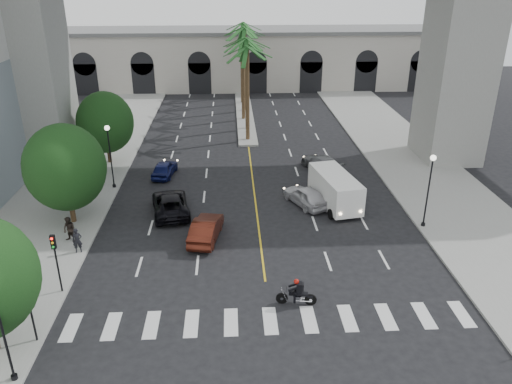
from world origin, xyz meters
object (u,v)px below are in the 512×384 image
lamp_post_left_near (0,322)px  car_d (322,163)px  lamp_post_left_far (110,151)px  pedestrian_a (77,241)px  car_b (206,229)px  cargo_van (335,189)px  car_e (164,169)px  motorcycle_rider (298,293)px  traffic_signal_near (28,299)px  car_c (170,204)px  lamp_post_right (429,185)px  car_a (306,196)px  traffic_signal_far (55,254)px  pedestrian_b (69,230)px

lamp_post_left_near → car_d: bearing=53.8°
lamp_post_left_far → car_d: 18.06m
car_d → pedestrian_a: pedestrian_a is taller
car_b → cargo_van: 10.58m
car_b → car_e: size_ratio=1.15×
lamp_post_left_near → motorcycle_rider: bearing=20.4°
motorcycle_rider → cargo_van: cargo_van is taller
lamp_post_left_far → traffic_signal_near: size_ratio=1.47×
car_e → car_c: bearing=108.5°
lamp_post_left_near → car_d: 29.96m
traffic_signal_near → cargo_van: (17.24, 14.32, -1.11)m
car_c → cargo_van: 12.29m
lamp_post_right → traffic_signal_near: 25.02m
traffic_signal_near → car_c: traffic_signal_near is taller
lamp_post_right → car_e: size_ratio=1.36×
lamp_post_left_near → motorcycle_rider: lamp_post_left_near is taller
motorcycle_rider → car_b: (-5.13, 7.39, 0.04)m
car_b → car_a: bearing=-136.4°
lamp_post_left_near → car_e: lamp_post_left_near is taller
lamp_post_left_near → traffic_signal_far: lamp_post_left_near is taller
car_a → car_d: (2.42, 7.00, -0.03)m
car_e → cargo_van: (13.53, -6.77, 0.73)m
pedestrian_a → lamp_post_right: bearing=-5.5°
lamp_post_right → cargo_van: 6.91m
traffic_signal_far → motorcycle_rider: 13.10m
lamp_post_right → traffic_signal_near: (-22.70, -10.50, -0.71)m
car_c → car_e: car_c is taller
traffic_signal_near → motorcycle_rider: bearing=10.2°
car_c → traffic_signal_far: bearing=52.6°
lamp_post_left_near → cargo_van: size_ratio=0.86×
car_e → traffic_signal_far: bearing=86.4°
lamp_post_right → pedestrian_b: bearing=-177.8°
traffic_signal_far → car_c: size_ratio=0.68×
motorcycle_rider → car_e: motorcycle_rider is taller
car_e → car_a: bearing=159.0°
car_e → pedestrian_a: pedestrian_a is taller
car_c → car_d: 14.79m
lamp_post_right → traffic_signal_far: bearing=-164.0°
car_a → pedestrian_b: (-16.17, -5.01, 0.27)m
car_d → pedestrian_a: size_ratio=3.03×
lamp_post_right → car_e: bearing=150.8°
lamp_post_right → car_e: (-18.99, 10.60, -2.55)m
motorcycle_rider → car_a: motorcycle_rider is taller
car_a → car_d: size_ratio=0.89×
lamp_post_right → traffic_signal_far: size_ratio=1.47×
car_c → pedestrian_a: (-5.18, -5.57, 0.21)m
lamp_post_right → traffic_signal_near: lamp_post_right is taller
traffic_signal_far → car_b: 9.77m
lamp_post_left_far → traffic_signal_near: (0.10, -18.50, -0.71)m
traffic_signal_near → pedestrian_b: traffic_signal_near is taller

